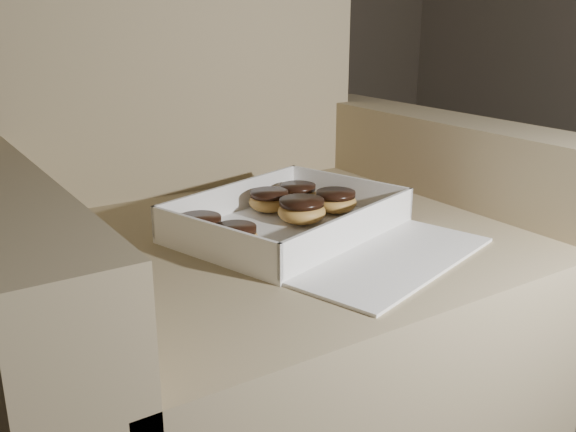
# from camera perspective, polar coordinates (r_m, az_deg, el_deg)

# --- Properties ---
(armchair) EXTENTS (0.97, 0.82, 1.01)m
(armchair) POSITION_cam_1_polar(r_m,az_deg,el_deg) (1.18, -2.98, -6.55)
(armchair) COLOR #968160
(armchair) RESTS_ON floor
(bakery_box) EXTENTS (0.46, 0.50, 0.06)m
(bakery_box) POSITION_cam_1_polar(r_m,az_deg,el_deg) (1.04, 1.69, -1.17)
(bakery_box) COLOR white
(bakery_box) RESTS_ON armchair
(donut_a) EXTENTS (0.08, 0.08, 0.04)m
(donut_a) POSITION_cam_1_polar(r_m,az_deg,el_deg) (1.08, 1.23, 0.52)
(donut_a) COLOR gold
(donut_a) RESTS_ON bakery_box
(donut_b) EXTENTS (0.07, 0.07, 0.04)m
(donut_b) POSITION_cam_1_polar(r_m,az_deg,el_deg) (1.14, -1.67, 1.40)
(donut_b) COLOR gold
(donut_b) RESTS_ON bakery_box
(donut_c) EXTENTS (0.07, 0.07, 0.04)m
(donut_c) POSITION_cam_1_polar(r_m,az_deg,el_deg) (1.14, 4.26, 1.35)
(donut_c) COLOR gold
(donut_c) RESTS_ON bakery_box
(donut_d) EXTENTS (0.07, 0.07, 0.04)m
(donut_d) POSITION_cam_1_polar(r_m,az_deg,el_deg) (1.19, 0.88, 2.03)
(donut_d) COLOR gold
(donut_d) RESTS_ON bakery_box
(donut_e) EXTENTS (0.07, 0.07, 0.04)m
(donut_e) POSITION_cam_1_polar(r_m,az_deg,el_deg) (1.01, -7.89, -0.99)
(donut_e) COLOR gold
(donut_e) RESTS_ON bakery_box
(donut_f) EXTENTS (0.07, 0.07, 0.04)m
(donut_f) POSITION_cam_1_polar(r_m,az_deg,el_deg) (0.97, -4.68, -1.81)
(donut_f) COLOR gold
(donut_f) RESTS_ON bakery_box
(crumb_a) EXTENTS (0.01, 0.01, 0.00)m
(crumb_a) POSITION_cam_1_polar(r_m,az_deg,el_deg) (1.02, 4.47, -1.76)
(crumb_a) COLOR black
(crumb_a) RESTS_ON bakery_box
(crumb_b) EXTENTS (0.01, 0.01, 0.00)m
(crumb_b) POSITION_cam_1_polar(r_m,az_deg,el_deg) (1.12, 8.77, -0.06)
(crumb_b) COLOR black
(crumb_b) RESTS_ON bakery_box
(crumb_c) EXTENTS (0.01, 0.01, 0.00)m
(crumb_c) POSITION_cam_1_polar(r_m,az_deg,el_deg) (0.94, -4.26, -3.66)
(crumb_c) COLOR black
(crumb_c) RESTS_ON bakery_box
(crumb_d) EXTENTS (0.01, 0.01, 0.00)m
(crumb_d) POSITION_cam_1_polar(r_m,az_deg,el_deg) (0.94, -4.83, -3.55)
(crumb_d) COLOR black
(crumb_d) RESTS_ON bakery_box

